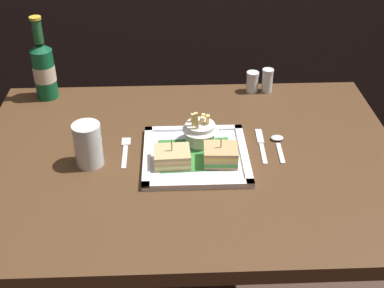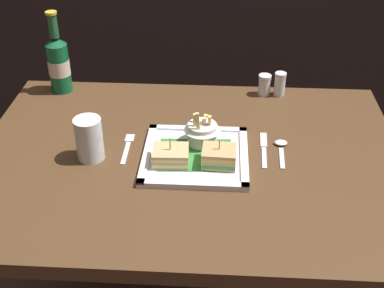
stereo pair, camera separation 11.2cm
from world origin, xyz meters
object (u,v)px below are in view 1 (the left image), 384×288
object	(u,v)px
square_plate	(196,156)
spoon	(278,142)
fries_cup	(200,130)
sandwich_half_right	(221,155)
water_glass	(88,147)
salt_shaker	(252,83)
fork	(125,150)
knife	(261,144)
beer_bottle	(44,68)
dining_table	(189,196)
sandwich_half_left	(172,157)
pepper_shaker	(267,82)

from	to	relation	value
square_plate	spoon	world-z (taller)	square_plate
spoon	fries_cup	bearing A→B (deg)	-178.88
sandwich_half_right	water_glass	xyz separation A→B (m)	(-0.33, 0.02, 0.02)
sandwich_half_right	salt_shaker	size ratio (longest dim) A/B	1.32
fork	salt_shaker	world-z (taller)	salt_shaker
fries_cup	knife	size ratio (longest dim) A/B	0.63
beer_bottle	salt_shaker	size ratio (longest dim) A/B	3.88
dining_table	fries_cup	xyz separation A→B (m)	(0.03, 0.05, 0.19)
fries_cup	beer_bottle	size ratio (longest dim) A/B	0.40
fork	spoon	size ratio (longest dim) A/B	1.11
beer_bottle	salt_shaker	xyz separation A→B (m)	(0.65, 0.01, -0.07)
salt_shaker	beer_bottle	bearing A→B (deg)	-179.21
spoon	knife	bearing A→B (deg)	-174.17
sandwich_half_left	knife	xyz separation A→B (m)	(0.24, 0.09, -0.03)
beer_bottle	water_glass	distance (m)	0.41
dining_table	fries_cup	distance (m)	0.20
dining_table	salt_shaker	xyz separation A→B (m)	(0.22, 0.36, 0.17)
beer_bottle	sandwich_half_right	bearing A→B (deg)	-37.69
sandwich_half_right	water_glass	size ratio (longest dim) A/B	0.76
sandwich_half_left	salt_shaker	distance (m)	0.48
water_glass	square_plate	bearing A→B (deg)	2.92
dining_table	sandwich_half_right	xyz separation A→B (m)	(0.08, -0.05, 0.17)
water_glass	pepper_shaker	xyz separation A→B (m)	(0.52, 0.38, -0.02)
sandwich_half_right	knife	world-z (taller)	sandwich_half_right
sandwich_half_left	knife	world-z (taller)	sandwich_half_left
dining_table	water_glass	bearing A→B (deg)	-174.59
dining_table	fork	distance (m)	0.22
dining_table	knife	bearing A→B (deg)	13.11
fries_cup	beer_bottle	world-z (taller)	beer_bottle
water_glass	salt_shaker	world-z (taller)	water_glass
beer_bottle	dining_table	bearing A→B (deg)	-38.90
dining_table	beer_bottle	distance (m)	0.60
square_plate	sandwich_half_right	distance (m)	0.08
sandwich_half_right	fork	size ratio (longest dim) A/B	0.63
dining_table	sandwich_half_left	distance (m)	0.18
sandwich_half_right	water_glass	distance (m)	0.33
sandwich_half_right	salt_shaker	bearing A→B (deg)	71.34
square_plate	fork	distance (m)	0.19
sandwich_half_right	sandwich_half_left	bearing A→B (deg)	-180.00
square_plate	pepper_shaker	bearing A→B (deg)	56.20
sandwich_half_right	fries_cup	world-z (taller)	fries_cup
sandwich_half_left	sandwich_half_right	xyz separation A→B (m)	(0.12, 0.00, 0.00)
dining_table	sandwich_half_left	xyz separation A→B (m)	(-0.04, -0.05, 0.17)
knife	pepper_shaker	world-z (taller)	pepper_shaker
salt_shaker	water_glass	bearing A→B (deg)	-140.99
sandwich_half_left	pepper_shaker	bearing A→B (deg)	52.75
knife	pepper_shaker	xyz separation A→B (m)	(0.06, 0.31, 0.03)
beer_bottle	knife	size ratio (longest dim) A/B	1.56
fork	spoon	bearing A→B (deg)	2.78
fries_cup	spoon	bearing A→B (deg)	1.12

